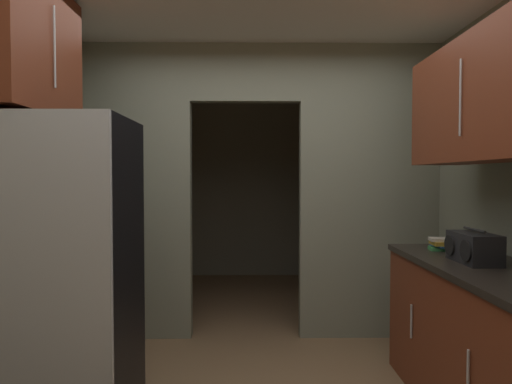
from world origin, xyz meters
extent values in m
cube|color=gray|center=(-1.10, 1.61, 1.30)|extent=(0.97, 0.12, 2.59)
cube|color=gray|center=(0.97, 1.61, 1.30)|extent=(1.23, 0.12, 2.59)
cube|color=gray|center=(-0.13, 1.61, 2.34)|extent=(0.97, 0.12, 0.50)
cube|color=gray|center=(0.00, 4.18, 1.30)|extent=(3.16, 0.10, 2.59)
cube|color=gray|center=(-1.53, 2.90, 1.30)|extent=(0.10, 2.57, 2.59)
cube|color=gray|center=(1.53, 2.90, 1.30)|extent=(0.10, 2.57, 2.59)
cube|color=black|center=(-1.19, 0.17, 0.88)|extent=(0.83, 0.66, 1.76)
cube|color=#B7BABC|center=(-1.19, -0.17, 0.88)|extent=(0.83, 0.03, 1.76)
cube|color=maroon|center=(1.27, 0.13, 0.44)|extent=(0.58, 1.74, 0.88)
cube|color=black|center=(1.27, 0.13, 0.90)|extent=(0.62, 1.74, 0.04)
cylinder|color=#B7BABC|center=(0.97, -0.25, 0.48)|extent=(0.01, 0.01, 0.22)
cylinder|color=#B7BABC|center=(0.97, 0.52, 0.48)|extent=(0.01, 0.01, 0.22)
cube|color=maroon|center=(1.27, 0.13, 1.87)|extent=(0.34, 1.57, 0.72)
cylinder|color=#B7BABC|center=(1.09, 0.13, 1.87)|extent=(0.01, 0.01, 0.43)
cube|color=maroon|center=(-1.40, 0.26, 2.18)|extent=(0.34, 0.92, 0.78)
cylinder|color=#B7BABC|center=(-1.22, 0.26, 2.18)|extent=(0.01, 0.01, 0.47)
cube|color=black|center=(1.24, 0.26, 1.01)|extent=(0.19, 0.35, 0.18)
cylinder|color=#262626|center=(1.24, 0.26, 1.12)|extent=(0.02, 0.24, 0.02)
cylinder|color=black|center=(1.14, 0.15, 1.01)|extent=(0.01, 0.12, 0.12)
cylinder|color=black|center=(1.14, 0.36, 1.01)|extent=(0.01, 0.12, 0.12)
cube|color=#388C47|center=(1.22, 0.70, 0.93)|extent=(0.14, 0.12, 0.02)
cube|color=#2D609E|center=(1.24, 0.70, 0.95)|extent=(0.12, 0.16, 0.01)
cube|color=gold|center=(1.22, 0.71, 0.97)|extent=(0.11, 0.16, 0.03)
cube|color=beige|center=(1.22, 0.71, 1.00)|extent=(0.15, 0.14, 0.02)
camera|label=1|loc=(-0.09, -2.38, 1.43)|focal=31.59mm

